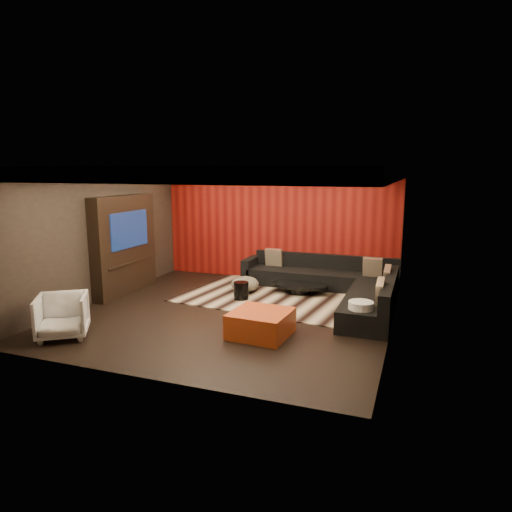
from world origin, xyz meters
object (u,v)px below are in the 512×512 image
at_px(orange_ottoman, 261,323).
at_px(sectional_sofa, 337,285).
at_px(coffee_table, 300,288).
at_px(armchair, 62,316).
at_px(drum_stool, 241,291).
at_px(white_side_table, 360,317).

xyz_separation_m(orange_ottoman, sectional_sofa, (0.79, 2.80, 0.05)).
xyz_separation_m(coffee_table, armchair, (-3.03, -3.98, 0.24)).
relative_size(coffee_table, drum_stool, 3.42).
distance_m(armchair, sectional_sofa, 5.57).
distance_m(orange_ottoman, armchair, 3.31).
bearing_deg(armchair, sectional_sofa, 12.02).
bearing_deg(white_side_table, drum_stool, 157.72).
height_order(coffee_table, orange_ottoman, orange_ottoman).
distance_m(white_side_table, orange_ottoman, 1.73).
distance_m(coffee_table, orange_ottoman, 2.77).
relative_size(white_side_table, orange_ottoman, 0.57).
distance_m(drum_stool, orange_ottoman, 2.16).
bearing_deg(orange_ottoman, coffee_table, 90.92).
bearing_deg(drum_stool, armchair, -122.68).
bearing_deg(white_side_table, orange_ottoman, -153.64).
relative_size(coffee_table, armchair, 1.60).
height_order(coffee_table, white_side_table, white_side_table).
distance_m(orange_ottoman, sectional_sofa, 2.91).
distance_m(coffee_table, armchair, 5.01).
relative_size(drum_stool, white_side_table, 0.70).
xyz_separation_m(coffee_table, sectional_sofa, (0.83, 0.04, 0.13)).
relative_size(coffee_table, sectional_sofa, 0.35).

